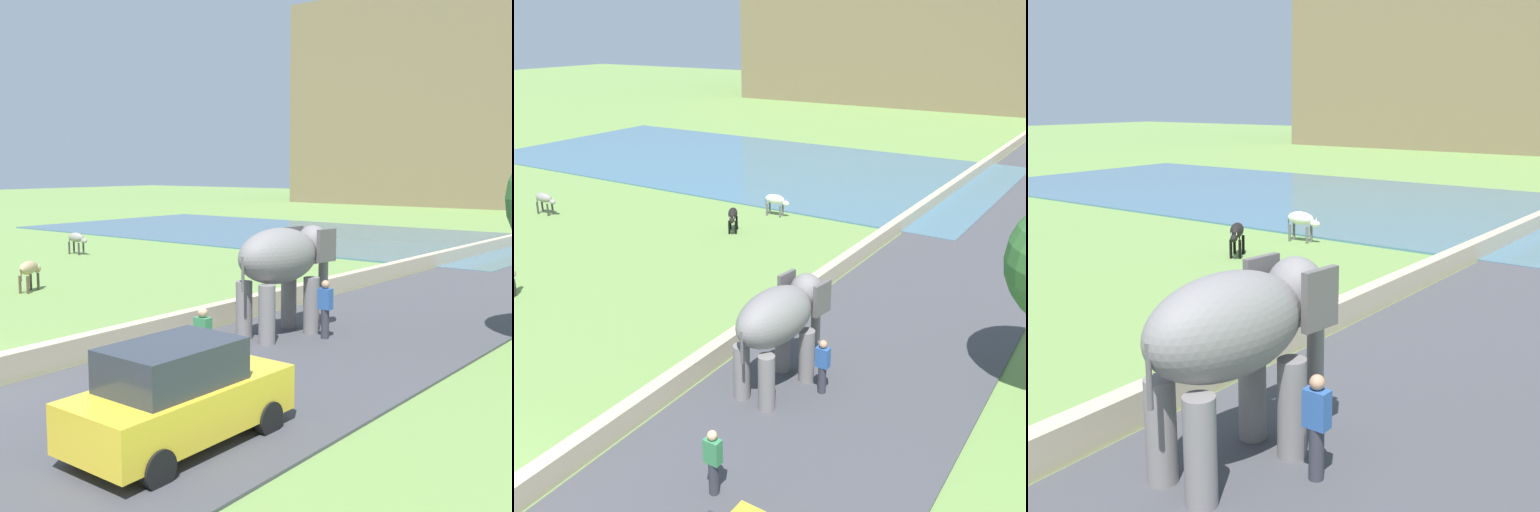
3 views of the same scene
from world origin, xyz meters
TOP-DOWN VIEW (x-y plane):
  - road_surface at (5.00, 20.00)m, footprint 7.00×120.00m
  - barrier_wall at (1.20, 18.00)m, footprint 0.40×110.00m
  - lake at (-14.00, 31.78)m, footprint 36.00×18.00m
  - elephant at (3.45, 8.20)m, footprint 1.70×3.54m
  - person_beside_elephant at (4.60, 8.48)m, footprint 0.36×0.22m
  - person_trailing at (4.46, 3.85)m, footprint 0.36×0.22m
  - cow_white at (-5.15, 21.94)m, footprint 1.40×0.50m
  - cow_grey at (-15.53, 15.79)m, footprint 1.39×0.47m
  - cow_black at (-5.52, 18.63)m, footprint 1.01×1.36m

SIDE VIEW (x-z plane):
  - road_surface at x=5.00m, z-range 0.00..0.06m
  - lake at x=-14.00m, z-range 0.00..0.08m
  - barrier_wall at x=1.20m, z-range 0.00..0.65m
  - cow_white at x=-5.15m, z-range 0.26..1.41m
  - cow_grey at x=-15.53m, z-range 0.26..1.41m
  - cow_black at x=-5.52m, z-range 0.26..1.41m
  - person_beside_elephant at x=4.60m, z-range 0.06..1.69m
  - person_trailing at x=4.46m, z-range 0.06..1.69m
  - elephant at x=3.45m, z-range 0.54..3.53m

